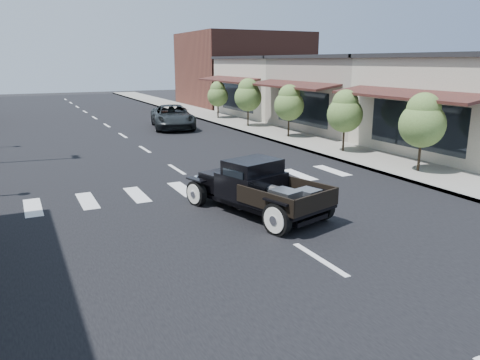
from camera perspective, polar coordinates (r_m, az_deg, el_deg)
name	(u,v)px	position (r m, az deg, el deg)	size (l,w,h in m)	color
ground	(257,220)	(13.19, 2.08, -4.96)	(120.00, 120.00, 0.00)	black
road	(131,141)	(26.98, -13.17, 4.69)	(14.00, 80.00, 0.02)	black
road_markings	(156,157)	(22.21, -10.19, 2.79)	(12.00, 60.00, 0.06)	silver
sidewalk_right	(264,130)	(30.00, 2.90, 6.11)	(3.00, 80.00, 0.15)	#9A968C
storefront_mid	(367,94)	(31.87, 15.19, 10.05)	(10.00, 9.00, 4.50)	#9F9285
storefront_far	(292,87)	(39.09, 6.38, 11.16)	(10.00, 9.00, 4.50)	#BDB1A0
far_building_right	(243,70)	(48.01, 0.38, 13.31)	(11.00, 10.00, 7.00)	brown
small_tree_a	(421,134)	(19.47, 21.24, 5.27)	(1.76, 1.76, 2.93)	#527033
small_tree_b	(344,122)	(22.88, 12.61, 6.95)	(1.68, 1.68, 2.80)	#527033
small_tree_c	(289,112)	(26.90, 5.98, 8.29)	(1.69, 1.69, 2.82)	#527033
small_tree_d	(248,103)	(31.31, 0.98, 9.36)	(1.79, 1.79, 2.99)	#527033
small_tree_e	(218,100)	(35.85, -2.72, 9.68)	(1.57, 1.57, 2.61)	#527033
hotrod_pickup	(258,187)	(13.56, 2.17, -0.84)	(2.18, 4.67, 1.62)	black
second_car	(172,117)	(31.40, -8.23, 7.61)	(2.52, 5.47, 1.52)	black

